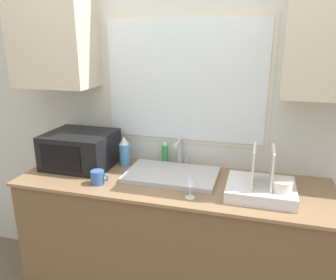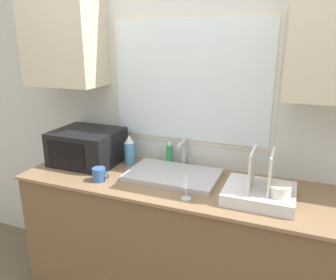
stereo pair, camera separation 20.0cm
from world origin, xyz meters
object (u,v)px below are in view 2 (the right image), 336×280
(spray_bottle, at_px, (129,150))
(wine_glass, at_px, (186,181))
(faucet, at_px, (184,151))
(soap_bottle, at_px, (169,154))
(mug_near_sink, at_px, (99,174))
(dish_rack, at_px, (261,191))
(microwave, at_px, (87,147))

(spray_bottle, relative_size, wine_glass, 1.42)
(faucet, xyz_separation_m, soap_bottle, (-0.11, 0.01, -0.04))
(mug_near_sink, relative_size, wine_glass, 0.77)
(faucet, relative_size, dish_rack, 0.51)
(spray_bottle, height_order, wine_glass, spray_bottle)
(microwave, xyz_separation_m, mug_near_sink, (0.26, -0.25, -0.08))
(dish_rack, bearing_deg, spray_bottle, 166.24)
(dish_rack, distance_m, soap_bottle, 0.76)
(spray_bottle, xyz_separation_m, soap_bottle, (0.27, 0.09, -0.03))
(dish_rack, xyz_separation_m, wine_glass, (-0.39, -0.14, 0.05))
(wine_glass, bearing_deg, spray_bottle, 146.18)
(soap_bottle, relative_size, mug_near_sink, 1.44)
(spray_bottle, xyz_separation_m, mug_near_sink, (-0.04, -0.34, -0.06))
(dish_rack, xyz_separation_m, soap_bottle, (-0.68, 0.33, 0.02))
(dish_rack, bearing_deg, mug_near_sink, -173.58)
(microwave, height_order, spray_bottle, microwave)
(mug_near_sink, height_order, wine_glass, wine_glass)
(faucet, distance_m, mug_near_sink, 0.61)
(soap_bottle, height_order, mug_near_sink, soap_bottle)
(dish_rack, bearing_deg, faucet, 150.64)
(soap_bottle, distance_m, mug_near_sink, 0.54)
(spray_bottle, bearing_deg, soap_bottle, 18.96)
(faucet, distance_m, soap_bottle, 0.12)
(microwave, height_order, wine_glass, microwave)
(spray_bottle, distance_m, wine_glass, 0.67)
(mug_near_sink, bearing_deg, faucet, 45.74)
(mug_near_sink, bearing_deg, microwave, 136.14)
(faucet, xyz_separation_m, spray_bottle, (-0.39, -0.09, -0.01))
(faucet, height_order, mug_near_sink, faucet)
(dish_rack, height_order, wine_glass, dish_rack)
(microwave, relative_size, wine_glass, 3.03)
(spray_bottle, relative_size, soap_bottle, 1.28)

